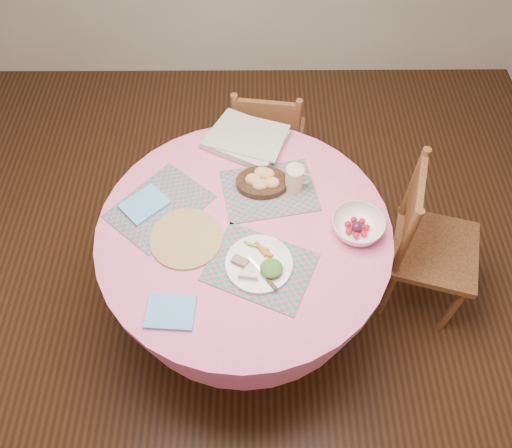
{
  "coord_description": "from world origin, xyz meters",
  "views": [
    {
      "loc": [
        0.04,
        -1.18,
        2.46
      ],
      "look_at": [
        0.05,
        0.0,
        0.78
      ],
      "focal_mm": 35.0,
      "sensor_mm": 36.0,
      "label": 1
    }
  ],
  "objects_px": {
    "latte_mug": "(295,179)",
    "fruit_bowl": "(357,226)",
    "chair_back": "(268,139)",
    "bread_bowl": "(262,181)",
    "wicker_trivet": "(186,238)",
    "chair_right": "(426,243)",
    "dinner_plate": "(261,264)",
    "dining_table": "(245,253)"
  },
  "relations": [
    {
      "from": "chair_back",
      "to": "bread_bowl",
      "type": "distance_m",
      "value": 0.69
    },
    {
      "from": "chair_back",
      "to": "latte_mug",
      "type": "relative_size",
      "value": 6.89
    },
    {
      "from": "chair_right",
      "to": "chair_back",
      "type": "xyz_separation_m",
      "value": [
        -0.74,
        0.72,
        -0.03
      ]
    },
    {
      "from": "dining_table",
      "to": "fruit_bowl",
      "type": "height_order",
      "value": "fruit_bowl"
    },
    {
      "from": "chair_back",
      "to": "fruit_bowl",
      "type": "xyz_separation_m",
      "value": [
        0.35,
        -0.84,
        0.34
      ]
    },
    {
      "from": "latte_mug",
      "to": "dining_table",
      "type": "bearing_deg",
      "value": -135.92
    },
    {
      "from": "dining_table",
      "to": "dinner_plate",
      "type": "xyz_separation_m",
      "value": [
        0.07,
        -0.18,
        0.22
      ]
    },
    {
      "from": "dining_table",
      "to": "bread_bowl",
      "type": "relative_size",
      "value": 5.39
    },
    {
      "from": "dining_table",
      "to": "wicker_trivet",
      "type": "bearing_deg",
      "value": -167.24
    },
    {
      "from": "bread_bowl",
      "to": "fruit_bowl",
      "type": "relative_size",
      "value": 0.98
    },
    {
      "from": "latte_mug",
      "to": "fruit_bowl",
      "type": "height_order",
      "value": "latte_mug"
    },
    {
      "from": "dining_table",
      "to": "bread_bowl",
      "type": "height_order",
      "value": "bread_bowl"
    },
    {
      "from": "bread_bowl",
      "to": "fruit_bowl",
      "type": "height_order",
      "value": "bread_bowl"
    },
    {
      "from": "dining_table",
      "to": "chair_right",
      "type": "height_order",
      "value": "chair_right"
    },
    {
      "from": "dinner_plate",
      "to": "wicker_trivet",
      "type": "bearing_deg",
      "value": 156.6
    },
    {
      "from": "dining_table",
      "to": "chair_right",
      "type": "xyz_separation_m",
      "value": [
        0.86,
        0.11,
        -0.09
      ]
    },
    {
      "from": "fruit_bowl",
      "to": "chair_back",
      "type": "bearing_deg",
      "value": 112.4
    },
    {
      "from": "chair_back",
      "to": "wicker_trivet",
      "type": "relative_size",
      "value": 2.81
    },
    {
      "from": "chair_back",
      "to": "fruit_bowl",
      "type": "distance_m",
      "value": 0.97
    },
    {
      "from": "chair_back",
      "to": "bread_bowl",
      "type": "height_order",
      "value": "chair_back"
    },
    {
      "from": "wicker_trivet",
      "to": "chair_back",
      "type": "bearing_deg",
      "value": 67.78
    },
    {
      "from": "bread_bowl",
      "to": "chair_back",
      "type": "bearing_deg",
      "value": 85.91
    },
    {
      "from": "wicker_trivet",
      "to": "dinner_plate",
      "type": "height_order",
      "value": "dinner_plate"
    },
    {
      "from": "chair_right",
      "to": "wicker_trivet",
      "type": "height_order",
      "value": "chair_right"
    },
    {
      "from": "chair_right",
      "to": "bread_bowl",
      "type": "relative_size",
      "value": 3.91
    },
    {
      "from": "latte_mug",
      "to": "chair_right",
      "type": "bearing_deg",
      "value": -9.47
    },
    {
      "from": "chair_right",
      "to": "dinner_plate",
      "type": "relative_size",
      "value": 3.37
    },
    {
      "from": "chair_right",
      "to": "dinner_plate",
      "type": "bearing_deg",
      "value": 126.2
    },
    {
      "from": "chair_right",
      "to": "fruit_bowl",
      "type": "relative_size",
      "value": 3.82
    },
    {
      "from": "wicker_trivet",
      "to": "fruit_bowl",
      "type": "xyz_separation_m",
      "value": [
        0.7,
        0.04,
        0.03
      ]
    },
    {
      "from": "dining_table",
      "to": "wicker_trivet",
      "type": "xyz_separation_m",
      "value": [
        -0.24,
        -0.05,
        0.2
      ]
    },
    {
      "from": "chair_back",
      "to": "latte_mug",
      "type": "bearing_deg",
      "value": 106.84
    },
    {
      "from": "chair_back",
      "to": "latte_mug",
      "type": "height_order",
      "value": "latte_mug"
    },
    {
      "from": "chair_right",
      "to": "fruit_bowl",
      "type": "bearing_deg",
      "value": 123.02
    },
    {
      "from": "chair_right",
      "to": "bread_bowl",
      "type": "distance_m",
      "value": 0.85
    },
    {
      "from": "chair_back",
      "to": "wicker_trivet",
      "type": "xyz_separation_m",
      "value": [
        -0.36,
        -0.88,
        0.32
      ]
    },
    {
      "from": "wicker_trivet",
      "to": "latte_mug",
      "type": "bearing_deg",
      "value": 30.27
    },
    {
      "from": "latte_mug",
      "to": "wicker_trivet",
      "type": "bearing_deg",
      "value": -149.73
    },
    {
      "from": "chair_right",
      "to": "fruit_bowl",
      "type": "distance_m",
      "value": 0.52
    },
    {
      "from": "wicker_trivet",
      "to": "dinner_plate",
      "type": "bearing_deg",
      "value": -23.4
    },
    {
      "from": "chair_right",
      "to": "fruit_bowl",
      "type": "xyz_separation_m",
      "value": [
        -0.4,
        -0.12,
        0.31
      ]
    },
    {
      "from": "dining_table",
      "to": "chair_right",
      "type": "relative_size",
      "value": 1.38
    }
  ]
}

